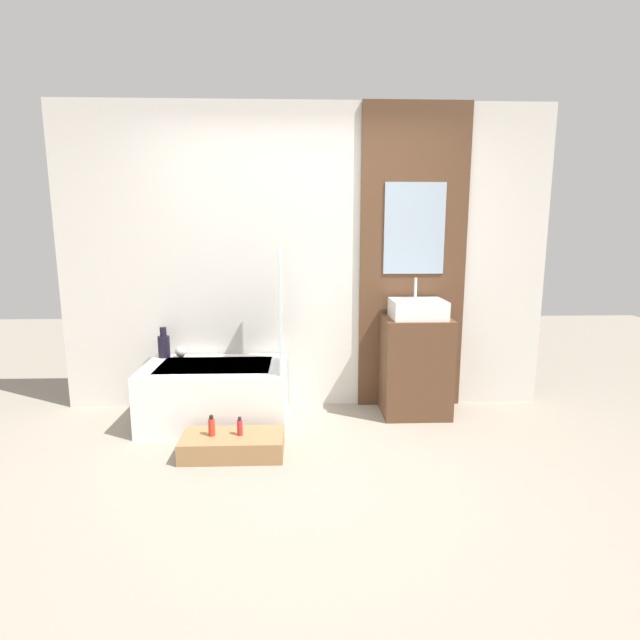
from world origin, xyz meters
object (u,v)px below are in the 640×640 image
object	(u,v)px
vase_tall_dark	(164,345)
bottle_soap_primary	(212,427)
sink	(418,309)
wooden_step_bench	(233,445)
bathtub	(216,393)
vase_round_light	(181,352)
bottle_soap_secondary	(240,427)

from	to	relation	value
vase_tall_dark	bottle_soap_primary	bearing A→B (deg)	-58.35
sink	wooden_step_bench	bearing A→B (deg)	-152.89
bathtub	vase_tall_dark	distance (m)	0.64
wooden_step_bench	vase_round_light	size ratio (longest dim) A/B	7.48
bottle_soap_primary	vase_tall_dark	bearing A→B (deg)	121.65
sink	bottle_soap_secondary	bearing A→B (deg)	-152.01
wooden_step_bench	sink	xyz separation A→B (m)	(1.45, 0.74, 0.84)
vase_tall_dark	bottle_soap_secondary	bearing A→B (deg)	-50.05
vase_tall_dark	vase_round_light	world-z (taller)	vase_tall_dark
vase_round_light	bottle_soap_primary	size ratio (longest dim) A/B	0.64
bottle_soap_secondary	sink	bearing A→B (deg)	27.99
bathtub	sink	world-z (taller)	sink
wooden_step_bench	sink	bearing A→B (deg)	27.11
bathtub	bottle_soap_primary	world-z (taller)	bathtub
vase_round_light	bottle_soap_primary	distance (m)	1.02
bottle_soap_secondary	vase_tall_dark	bearing A→B (deg)	129.95
wooden_step_bench	sink	world-z (taller)	sink
vase_round_light	bottle_soap_primary	bearing A→B (deg)	-65.46
wooden_step_bench	bottle_soap_primary	bearing A→B (deg)	180.00
bottle_soap_primary	bottle_soap_secondary	distance (m)	0.20
sink	vase_tall_dark	distance (m)	2.17
bottle_soap_secondary	wooden_step_bench	bearing A→B (deg)	180.00
vase_tall_dark	bottle_soap_secondary	distance (m)	1.21
wooden_step_bench	bottle_soap_primary	distance (m)	0.20
vase_tall_dark	wooden_step_bench	bearing A→B (deg)	-52.14
bathtub	wooden_step_bench	size ratio (longest dim) A/B	1.61
bathtub	vase_round_light	xyz separation A→B (m)	(-0.33, 0.27, 0.29)
bottle_soap_primary	bottle_soap_secondary	bearing A→B (deg)	0.00
vase_tall_dark	bottle_soap_secondary	size ratio (longest dim) A/B	1.97
bottle_soap_secondary	bottle_soap_primary	bearing A→B (deg)	180.00
bathtub	vase_round_light	bearing A→B (deg)	141.33
bathtub	vase_tall_dark	size ratio (longest dim) A/B	4.39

